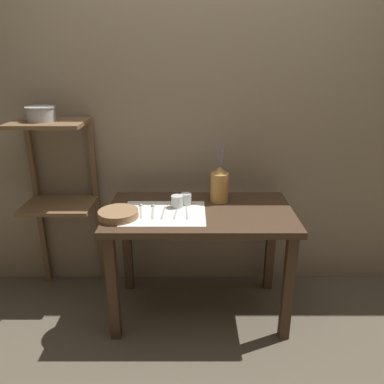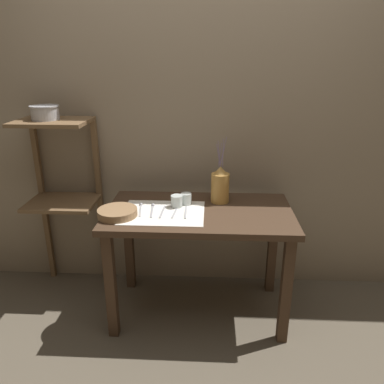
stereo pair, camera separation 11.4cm
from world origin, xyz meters
name	(u,v)px [view 1 (the left image)]	position (x,y,z in m)	size (l,w,h in m)	color
ground_plane	(198,309)	(0.00, 0.00, 0.00)	(12.00, 12.00, 0.00)	brown
stone_wall_back	(198,125)	(0.00, 0.43, 1.20)	(7.00, 0.06, 2.40)	gray
wooden_table	(199,227)	(0.00, 0.00, 0.63)	(1.16, 0.65, 0.75)	#422D1E
wooden_shelf_unit	(58,178)	(-0.95, 0.25, 0.87)	(0.46, 0.36, 1.27)	brown
linen_cloth	(163,213)	(-0.22, -0.05, 0.75)	(0.50, 0.39, 0.00)	white
pitcher_with_flowers	(219,185)	(0.13, 0.15, 0.86)	(0.12, 0.12, 0.43)	#B7843D
wooden_bowl	(118,214)	(-0.49, -0.12, 0.77)	(0.24, 0.24, 0.05)	#8E6B47
glass_tumbler_near	(176,201)	(-0.14, 0.04, 0.79)	(0.07, 0.07, 0.08)	silver
glass_tumbler_far	(185,199)	(-0.09, 0.10, 0.78)	(0.07, 0.07, 0.07)	silver
spoon_inner	(140,208)	(-0.37, 0.02, 0.75)	(0.04, 0.20, 0.02)	#A8A8AD
spoon_outer	(152,208)	(-0.29, 0.01, 0.75)	(0.03, 0.20, 0.02)	#A8A8AD
knife_center	(163,212)	(-0.22, -0.05, 0.75)	(0.02, 0.19, 0.00)	#A8A8AD
fork_inner	(175,212)	(-0.15, -0.05, 0.75)	(0.03, 0.19, 0.00)	#A8A8AD
fork_outer	(186,212)	(-0.08, -0.05, 0.75)	(0.02, 0.19, 0.00)	#A8A8AD
metal_pot_large	(40,113)	(-0.99, 0.21, 1.31)	(0.18, 0.18, 0.09)	#A8A8AD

